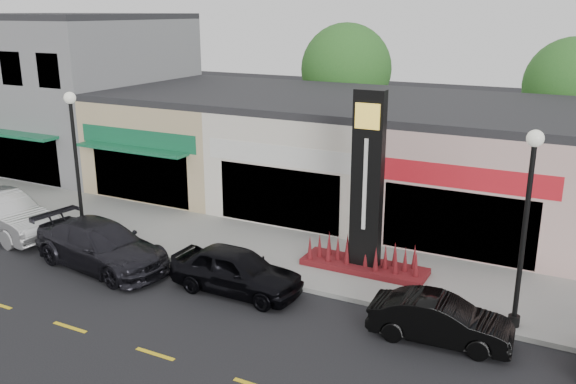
% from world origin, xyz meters
% --- Properties ---
extents(ground, '(120.00, 120.00, 0.00)m').
position_xyz_m(ground, '(0.00, 0.00, 0.00)').
color(ground, black).
rests_on(ground, ground).
extents(sidewalk, '(52.00, 4.30, 0.15)m').
position_xyz_m(sidewalk, '(0.00, 4.35, 0.07)').
color(sidewalk, gray).
rests_on(sidewalk, ground).
extents(curb, '(52.00, 0.20, 0.15)m').
position_xyz_m(curb, '(0.00, 2.10, 0.07)').
color(curb, gray).
rests_on(curb, ground).
extents(building_grey_2story, '(12.00, 10.95, 8.30)m').
position_xyz_m(building_grey_2story, '(-18.00, 11.48, 4.14)').
color(building_grey_2story, slate).
rests_on(building_grey_2story, ground).
extents(shop_beige, '(7.00, 10.85, 4.80)m').
position_xyz_m(shop_beige, '(-8.50, 11.46, 2.40)').
color(shop_beige, tan).
rests_on(shop_beige, ground).
extents(shop_cream, '(7.00, 10.01, 4.80)m').
position_xyz_m(shop_cream, '(-1.50, 11.47, 2.40)').
color(shop_cream, beige).
rests_on(shop_cream, ground).
extents(shop_pink_w, '(7.00, 10.01, 4.80)m').
position_xyz_m(shop_pink_w, '(5.50, 11.47, 2.40)').
color(shop_pink_w, '#D3AAA1').
rests_on(shop_pink_w, ground).
extents(tree_rear_west, '(5.20, 5.20, 7.83)m').
position_xyz_m(tree_rear_west, '(-4.00, 19.50, 5.22)').
color(tree_rear_west, '#382619').
rests_on(tree_rear_west, ground).
extents(tree_rear_mid, '(4.80, 4.80, 7.29)m').
position_xyz_m(tree_rear_mid, '(8.00, 19.50, 4.88)').
color(tree_rear_mid, '#382619').
rests_on(tree_rear_mid, ground).
extents(lamp_west_near, '(0.44, 0.44, 5.47)m').
position_xyz_m(lamp_west_near, '(-8.00, 2.50, 3.48)').
color(lamp_west_near, black).
rests_on(lamp_west_near, sidewalk).
extents(lamp_east_near, '(0.44, 0.44, 5.47)m').
position_xyz_m(lamp_east_near, '(8.00, 2.50, 3.48)').
color(lamp_east_near, black).
rests_on(lamp_east_near, sidewalk).
extents(pylon_sign, '(4.20, 1.30, 6.00)m').
position_xyz_m(pylon_sign, '(3.00, 4.20, 2.27)').
color(pylon_sign, '#59140F').
rests_on(pylon_sign, sidewalk).
extents(car_white_van, '(2.30, 5.32, 1.70)m').
position_xyz_m(car_white_van, '(-10.78, 1.10, 0.85)').
color(car_white_van, silver).
rests_on(car_white_van, ground).
extents(car_dark_sedan, '(2.91, 5.64, 1.56)m').
position_xyz_m(car_dark_sedan, '(-5.20, 0.60, 0.78)').
color(car_dark_sedan, black).
rests_on(car_dark_sedan, ground).
extents(car_black_sedan, '(1.75, 4.28, 1.45)m').
position_xyz_m(car_black_sedan, '(-0.07, 1.06, 0.73)').
color(car_black_sedan, black).
rests_on(car_black_sedan, ground).
extents(car_black_conv, '(1.54, 3.82, 1.23)m').
position_xyz_m(car_black_conv, '(6.32, 1.02, 0.62)').
color(car_black_conv, black).
rests_on(car_black_conv, ground).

